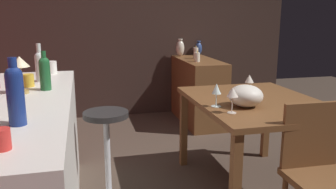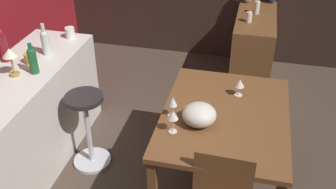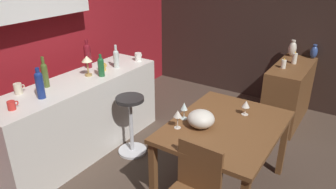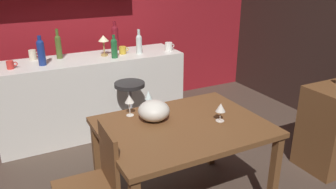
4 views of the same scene
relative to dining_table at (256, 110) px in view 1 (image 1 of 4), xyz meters
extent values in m
cube|color=#33231E|center=(2.44, 0.60, 0.65)|extent=(0.10, 4.40, 2.60)
cube|color=brown|center=(0.00, 0.00, 0.07)|extent=(1.24, 0.94, 0.04)
cube|color=brown|center=(-0.57, 0.42, -0.30)|extent=(0.06, 0.06, 0.70)
cube|color=brown|center=(0.57, 0.42, -0.30)|extent=(0.06, 0.06, 0.70)
cube|color=brown|center=(0.57, -0.42, -0.30)|extent=(0.06, 0.06, 0.70)
cube|color=silver|center=(-0.26, 1.68, -0.20)|extent=(2.10, 0.60, 0.90)
cube|color=brown|center=(1.86, -0.15, -0.24)|extent=(1.10, 0.44, 0.82)
cube|color=brown|center=(-0.79, -0.05, -0.22)|extent=(0.41, 0.41, 0.04)
cube|color=brown|center=(-0.61, -0.06, -0.01)|extent=(0.04, 0.38, 0.43)
cylinder|color=#262323|center=(0.01, 1.16, 0.04)|extent=(0.32, 0.32, 0.04)
cylinder|color=silver|center=(0.01, 1.16, -0.31)|extent=(0.04, 0.04, 0.68)
cylinder|color=silver|center=(-0.30, 0.34, 0.09)|extent=(0.06, 0.06, 0.00)
cylinder|color=silver|center=(-0.30, 0.34, 0.14)|extent=(0.01, 0.01, 0.11)
cone|color=silver|center=(-0.30, 0.34, 0.23)|extent=(0.08, 0.08, 0.06)
cylinder|color=silver|center=(-0.12, 0.38, 0.09)|extent=(0.07, 0.07, 0.00)
cylinder|color=silver|center=(-0.12, 0.38, 0.14)|extent=(0.01, 0.01, 0.09)
cone|color=silver|center=(-0.12, 0.38, 0.22)|extent=(0.07, 0.07, 0.07)
cylinder|color=silver|center=(0.29, -0.07, 0.09)|extent=(0.07, 0.07, 0.00)
cylinder|color=silver|center=(0.29, -0.07, 0.13)|extent=(0.01, 0.01, 0.08)
cone|color=silver|center=(0.29, -0.07, 0.20)|extent=(0.08, 0.08, 0.07)
ellipsoid|color=beige|center=(-0.16, 0.18, 0.16)|extent=(0.25, 0.25, 0.16)
cylinder|color=silver|center=(0.32, 1.61, 0.34)|extent=(0.07, 0.07, 0.18)
sphere|color=silver|center=(0.32, 1.61, 0.43)|extent=(0.07, 0.07, 0.07)
cylinder|color=silver|center=(0.32, 1.61, 0.49)|extent=(0.03, 0.03, 0.08)
cylinder|color=#1E592D|center=(-0.01, 1.54, 0.34)|extent=(0.07, 0.07, 0.18)
sphere|color=#1E592D|center=(-0.01, 1.54, 0.43)|extent=(0.07, 0.07, 0.07)
cylinder|color=#1E592D|center=(-0.01, 1.54, 0.48)|extent=(0.03, 0.03, 0.05)
cylinder|color=navy|center=(-0.77, 1.60, 0.36)|extent=(0.08, 0.08, 0.23)
sphere|color=navy|center=(-0.77, 1.60, 0.48)|extent=(0.08, 0.08, 0.08)
cylinder|color=navy|center=(-0.77, 1.60, 0.53)|extent=(0.04, 0.04, 0.06)
cylinder|color=red|center=(-1.07, 1.61, 0.29)|extent=(0.07, 0.07, 0.08)
torus|color=red|center=(-1.03, 1.61, 0.29)|extent=(0.05, 0.01, 0.05)
cylinder|color=gold|center=(0.14, 1.67, 0.29)|extent=(0.08, 0.08, 0.09)
torus|color=gold|center=(0.19, 1.67, 0.29)|extent=(0.05, 0.01, 0.05)
cylinder|color=white|center=(0.68, 1.56, 0.30)|extent=(0.09, 0.09, 0.10)
torus|color=white|center=(0.74, 1.56, 0.30)|extent=(0.05, 0.01, 0.05)
cylinder|color=#A58447|center=(-0.08, 1.68, 0.26)|extent=(0.08, 0.08, 0.02)
cylinder|color=#A58447|center=(-0.08, 1.68, 0.34)|extent=(0.02, 0.02, 0.15)
cone|color=beige|center=(-0.08, 1.68, 0.45)|extent=(0.12, 0.12, 0.07)
cylinder|color=white|center=(1.66, -0.06, 0.22)|extent=(0.06, 0.06, 0.11)
ellipsoid|color=yellow|center=(1.66, -0.06, 0.29)|extent=(0.01, 0.01, 0.03)
cylinder|color=white|center=(1.93, -0.14, 0.24)|extent=(0.06, 0.06, 0.14)
ellipsoid|color=yellow|center=(1.93, -0.14, 0.32)|extent=(0.01, 0.01, 0.03)
ellipsoid|color=#334C8C|center=(2.32, -0.30, 0.26)|extent=(0.10, 0.10, 0.18)
cylinder|color=#334C8C|center=(2.32, -0.30, 0.36)|extent=(0.05, 0.05, 0.02)
ellipsoid|color=beige|center=(2.27, -0.02, 0.27)|extent=(0.11, 0.11, 0.22)
cylinder|color=beige|center=(2.27, -0.02, 0.39)|extent=(0.06, 0.06, 0.02)
camera|label=1|loc=(-2.41, 1.30, 0.74)|focal=37.69mm
camera|label=2|loc=(-2.41, -0.12, 1.81)|focal=41.61mm
camera|label=3|loc=(-2.41, -0.95, 1.52)|focal=33.69mm
camera|label=4|loc=(-1.16, -2.00, 1.22)|focal=36.11mm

